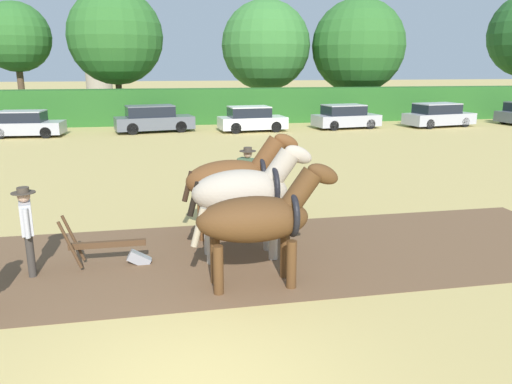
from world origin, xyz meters
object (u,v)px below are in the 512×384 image
at_px(tree_far_left, 16,37).
at_px(farmer_beside_team, 248,174).
at_px(draft_horse_lead_right, 245,192).
at_px(parked_car_center_left, 25,124).
at_px(tree_center_left, 266,46).
at_px(draft_horse_lead_left, 260,219).
at_px(parked_car_right, 345,117).
at_px(parked_car_center, 153,119).
at_px(parked_car_center_right, 251,119).
at_px(tree_left, 115,37).
at_px(draft_horse_trail_left, 235,179).
at_px(farmer_at_plow, 27,224).
at_px(tree_center, 358,46).
at_px(parked_car_far_right, 438,115).
at_px(plow, 115,250).

relative_size(tree_far_left, farmer_beside_team, 4.58).
relative_size(draft_horse_lead_right, parked_car_center_left, 0.66).
distance_m(tree_center_left, draft_horse_lead_left, 31.84).
relative_size(tree_center_left, parked_car_right, 2.05).
distance_m(tree_center_left, draft_horse_lead_right, 30.47).
height_order(parked_car_center, parked_car_center_right, parked_car_center).
height_order(tree_left, parked_car_center_right, tree_left).
bearing_deg(draft_horse_trail_left, draft_horse_lead_left, -90.00).
bearing_deg(farmer_at_plow, tree_center, 44.21).
bearing_deg(draft_horse_lead_right, farmer_at_plow, -177.82).
bearing_deg(draft_horse_lead_right, parked_car_right, 63.96).
distance_m(tree_far_left, farmer_beside_team, 27.86).
height_order(tree_far_left, draft_horse_trail_left, tree_far_left).
xyz_separation_m(tree_left, parked_car_center_right, (8.23, -8.17, -5.00)).
bearing_deg(farmer_beside_team, farmer_at_plow, 167.63).
height_order(parked_car_center_left, parked_car_right, parked_car_right).
relative_size(parked_car_center, parked_car_far_right, 1.01).
relative_size(tree_center, farmer_beside_team, 5.07).
relative_size(tree_center_left, draft_horse_lead_right, 3.33).
xyz_separation_m(tree_center_left, farmer_at_plow, (-10.26, -29.82, -4.27)).
distance_m(tree_center_left, parked_car_far_right, 14.23).
bearing_deg(tree_center_left, parked_car_center, -132.35).
height_order(tree_left, parked_car_center, tree_left).
height_order(tree_center, draft_horse_lead_right, tree_center).
xyz_separation_m(farmer_at_plow, farmer_beside_team, (4.67, 3.46, 0.04)).
bearing_deg(tree_center_left, parked_car_center_right, -105.62).
distance_m(draft_horse_lead_right, draft_horse_trail_left, 1.40).
xyz_separation_m(plow, parked_car_far_right, (18.06, 19.89, 0.39)).
bearing_deg(tree_far_left, tree_center_left, 5.32).
height_order(tree_far_left, parked_car_center, tree_far_left).
bearing_deg(parked_car_center, draft_horse_lead_left, -95.11).
distance_m(parked_car_center, parked_car_right, 11.67).
xyz_separation_m(tree_center, parked_car_right, (-4.00, -8.75, -4.53)).
bearing_deg(parked_car_right, draft_horse_trail_left, -125.09).
distance_m(tree_center_left, parked_car_right, 11.08).
xyz_separation_m(parked_car_right, parked_car_far_right, (6.13, -0.17, 0.01)).
distance_m(draft_horse_trail_left, farmer_beside_team, 1.94).
distance_m(tree_far_left, parked_car_center_left, 10.03).
bearing_deg(parked_car_center_right, farmer_at_plow, -116.32).
relative_size(draft_horse_trail_left, parked_car_center_left, 0.70).
bearing_deg(tree_center, plow, -118.93).
xyz_separation_m(tree_left, farmer_beside_team, (5.42, -24.59, -4.68)).
distance_m(draft_horse_lead_right, parked_car_center_right, 19.95).
height_order(draft_horse_trail_left, plow, draft_horse_trail_left).
xyz_separation_m(tree_far_left, tree_left, (6.57, -0.14, 0.08)).
bearing_deg(draft_horse_lead_right, draft_horse_trail_left, 89.54).
xyz_separation_m(tree_center, draft_horse_lead_left, (-13.29, -30.16, -3.99)).
height_order(tree_far_left, draft_horse_lead_right, tree_far_left).
xyz_separation_m(tree_center, plow, (-15.92, -28.81, -4.91)).
bearing_deg(parked_car_center_right, parked_car_center_left, 174.87).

